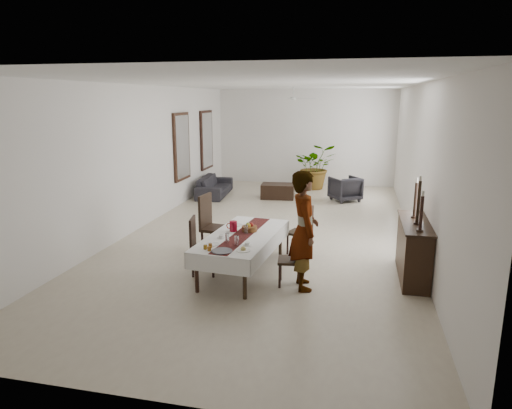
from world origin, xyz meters
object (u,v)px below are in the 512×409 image
object	(u,v)px
dining_table_top	(243,236)
sofa	(215,186)
woman	(304,230)
red_pitcher	(233,226)
sideboard_body	(413,251)

from	to	relation	value
dining_table_top	sofa	bearing A→B (deg)	117.43
dining_table_top	woman	bearing A→B (deg)	-15.46
woman	dining_table_top	bearing A→B (deg)	51.94
red_pitcher	sideboard_body	distance (m)	3.03
sideboard_body	sofa	bearing A→B (deg)	133.30
woman	sideboard_body	xyz separation A→B (m)	(1.72, 0.81, -0.47)
sideboard_body	dining_table_top	bearing A→B (deg)	-171.83
dining_table_top	sofa	world-z (taller)	dining_table_top
dining_table_top	sideboard_body	world-z (taller)	sideboard_body
dining_table_top	red_pitcher	distance (m)	0.28
woman	sideboard_body	distance (m)	1.95
woman	sofa	size ratio (longest dim) A/B	0.95
dining_table_top	red_pitcher	xyz separation A→B (m)	(-0.21, 0.15, 0.12)
red_pitcher	dining_table_top	bearing A→B (deg)	-36.17
dining_table_top	sofa	distance (m)	6.43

